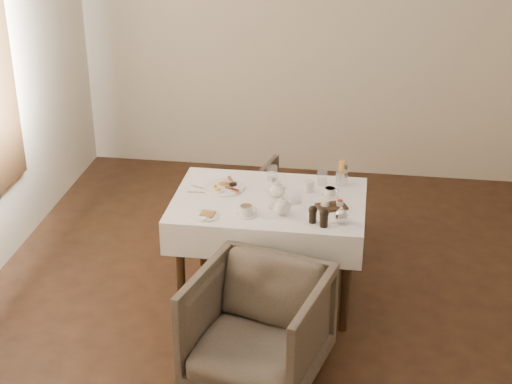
{
  "coord_description": "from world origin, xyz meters",
  "views": [
    {
      "loc": [
        0.39,
        -4.38,
        3.05
      ],
      "look_at": [
        -0.3,
        0.23,
        0.82
      ],
      "focal_mm": 55.0,
      "sensor_mm": 36.0,
      "label": 1
    }
  ],
  "objects_px": {
    "armchair_far": "(297,205)",
    "breakfast_plate": "(224,187)",
    "teapot_centre": "(277,189)",
    "table": "(269,215)",
    "armchair_near": "(258,327)"
  },
  "relations": [
    {
      "from": "breakfast_plate",
      "to": "teapot_centre",
      "type": "distance_m",
      "value": 0.39
    },
    {
      "from": "breakfast_plate",
      "to": "teapot_centre",
      "type": "xyz_separation_m",
      "value": [
        0.37,
        -0.08,
        0.05
      ]
    },
    {
      "from": "armchair_far",
      "to": "breakfast_plate",
      "type": "xyz_separation_m",
      "value": [
        -0.44,
        -0.74,
        0.47
      ]
    },
    {
      "from": "armchair_near",
      "to": "armchair_far",
      "type": "bearing_deg",
      "value": 103.09
    },
    {
      "from": "armchair_near",
      "to": "breakfast_plate",
      "type": "xyz_separation_m",
      "value": [
        -0.38,
        1.01,
        0.42
      ]
    },
    {
      "from": "table",
      "to": "breakfast_plate",
      "type": "distance_m",
      "value": 0.37
    },
    {
      "from": "breakfast_plate",
      "to": "armchair_far",
      "type": "bearing_deg",
      "value": 61.89
    },
    {
      "from": "armchair_far",
      "to": "breakfast_plate",
      "type": "distance_m",
      "value": 0.98
    },
    {
      "from": "table",
      "to": "breakfast_plate",
      "type": "xyz_separation_m",
      "value": [
        -0.33,
        0.13,
        0.13
      ]
    },
    {
      "from": "armchair_far",
      "to": "breakfast_plate",
      "type": "relative_size",
      "value": 2.24
    },
    {
      "from": "table",
      "to": "teapot_centre",
      "type": "distance_m",
      "value": 0.19
    },
    {
      "from": "table",
      "to": "teapot_centre",
      "type": "height_order",
      "value": "teapot_centre"
    },
    {
      "from": "armchair_near",
      "to": "breakfast_plate",
      "type": "height_order",
      "value": "breakfast_plate"
    },
    {
      "from": "table",
      "to": "armchair_near",
      "type": "xyz_separation_m",
      "value": [
        0.05,
        -0.88,
        -0.29
      ]
    },
    {
      "from": "armchair_near",
      "to": "breakfast_plate",
      "type": "distance_m",
      "value": 1.16
    }
  ]
}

